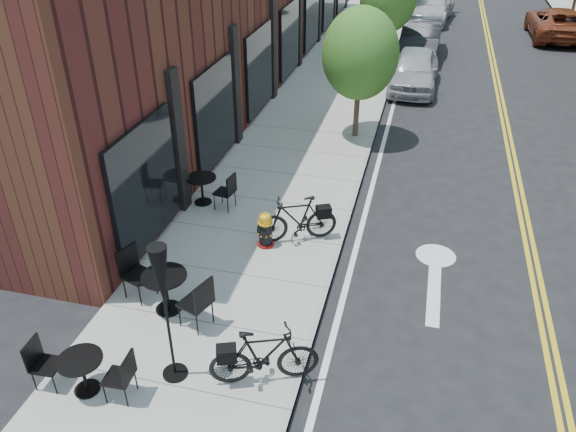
% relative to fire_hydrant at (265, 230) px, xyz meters
% --- Properties ---
extents(ground, '(120.00, 120.00, 0.00)m').
position_rel_fire_hydrant_xyz_m(ground, '(1.60, -2.61, -0.51)').
color(ground, black).
rests_on(ground, ground).
extents(sidewalk_near, '(4.00, 70.00, 0.12)m').
position_rel_fire_hydrant_xyz_m(sidewalk_near, '(-0.40, 7.39, -0.45)').
color(sidewalk_near, '#9E9B93').
rests_on(sidewalk_near, ground).
extents(tree_near_a, '(2.20, 2.20, 3.81)m').
position_rel_fire_hydrant_xyz_m(tree_near_a, '(1.00, 6.39, 2.10)').
color(tree_near_a, '#382B1E').
rests_on(tree_near_a, sidewalk_near).
extents(fire_hydrant, '(0.47, 0.47, 0.82)m').
position_rel_fire_hydrant_xyz_m(fire_hydrant, '(0.00, 0.00, 0.00)').
color(fire_hydrant, maroon).
rests_on(fire_hydrant, sidewalk_near).
extents(bicycle_left, '(1.81, 1.18, 1.06)m').
position_rel_fire_hydrant_xyz_m(bicycle_left, '(0.61, 0.37, 0.14)').
color(bicycle_left, black).
rests_on(bicycle_left, sidewalk_near).
extents(bicycle_right, '(1.79, 1.09, 1.04)m').
position_rel_fire_hydrant_xyz_m(bicycle_right, '(1.04, -3.64, 0.13)').
color(bicycle_right, black).
rests_on(bicycle_right, sidewalk_near).
extents(bistro_set_a, '(1.61, 0.72, 0.86)m').
position_rel_fire_hydrant_xyz_m(bistro_set_a, '(-1.60, -4.52, 0.05)').
color(bistro_set_a, black).
rests_on(bistro_set_a, sidewalk_near).
extents(bistro_set_b, '(1.95, 1.09, 1.03)m').
position_rel_fire_hydrant_xyz_m(bistro_set_b, '(-1.16, -2.46, 0.13)').
color(bistro_set_b, black).
rests_on(bistro_set_b, sidewalk_near).
extents(bistro_set_c, '(1.72, 0.84, 0.91)m').
position_rel_fire_hydrant_xyz_m(bistro_set_c, '(-2.00, 1.38, 0.07)').
color(bistro_set_c, black).
rests_on(bistro_set_c, sidewalk_near).
extents(patio_umbrella, '(0.40, 0.40, 2.50)m').
position_rel_fire_hydrant_xyz_m(patio_umbrella, '(-0.40, -3.88, 1.40)').
color(patio_umbrella, black).
rests_on(patio_umbrella, sidewalk_near).
extents(parked_car_a, '(1.77, 4.23, 1.43)m').
position_rel_fire_hydrant_xyz_m(parked_car_a, '(2.43, 11.62, 0.21)').
color(parked_car_a, '#A7A9B0').
rests_on(parked_car_a, ground).
extents(parked_car_b, '(1.74, 4.69, 1.53)m').
position_rel_fire_hydrant_xyz_m(parked_car_b, '(2.43, 16.12, 0.26)').
color(parked_car_b, black).
rests_on(parked_car_b, ground).
extents(parked_car_c, '(2.84, 5.71, 1.60)m').
position_rel_fire_hydrant_xyz_m(parked_car_c, '(2.57, 23.20, 0.29)').
color(parked_car_c, silver).
rests_on(parked_car_c, ground).
extents(parked_car_far, '(2.50, 5.28, 1.46)m').
position_rel_fire_hydrant_xyz_m(parked_car_far, '(8.70, 20.88, 0.22)').
color(parked_car_far, maroon).
rests_on(parked_car_far, ground).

